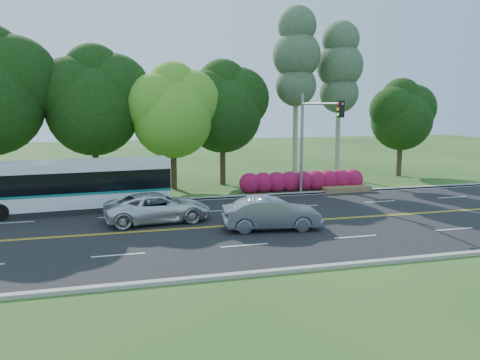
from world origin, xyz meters
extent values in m
plane|color=#1E4A18|center=(0.00, 0.00, 0.00)|extent=(120.00, 120.00, 0.00)
cube|color=black|center=(0.00, 0.00, 0.01)|extent=(60.00, 14.00, 0.02)
cube|color=#A19A91|center=(0.00, 7.15, 0.07)|extent=(60.00, 0.30, 0.15)
cube|color=#A19A91|center=(0.00, -7.15, 0.07)|extent=(60.00, 0.30, 0.15)
cube|color=#1E4A18|center=(0.00, 9.00, 0.05)|extent=(60.00, 4.00, 0.10)
cube|color=gold|center=(0.00, -0.08, 0.02)|extent=(57.00, 0.10, 0.00)
cube|color=gold|center=(0.00, 0.08, 0.02)|extent=(57.00, 0.10, 0.00)
cube|color=silver|center=(-6.00, -3.50, 0.02)|extent=(2.20, 0.12, 0.00)
cube|color=silver|center=(-0.50, -3.50, 0.02)|extent=(2.20, 0.12, 0.00)
cube|color=silver|center=(5.00, -3.50, 0.02)|extent=(2.20, 0.12, 0.00)
cube|color=silver|center=(10.50, -3.50, 0.02)|extent=(2.20, 0.12, 0.00)
cube|color=silver|center=(-11.50, 3.50, 0.02)|extent=(2.20, 0.12, 0.00)
cube|color=silver|center=(-6.00, 3.50, 0.02)|extent=(2.20, 0.12, 0.00)
cube|color=silver|center=(-0.50, 3.50, 0.02)|extent=(2.20, 0.12, 0.00)
cube|color=silver|center=(5.00, 3.50, 0.02)|extent=(2.20, 0.12, 0.00)
cube|color=silver|center=(10.50, 3.50, 0.02)|extent=(2.20, 0.12, 0.00)
cube|color=silver|center=(16.00, 3.50, 0.02)|extent=(2.20, 0.12, 0.00)
cube|color=silver|center=(0.00, 6.85, 0.02)|extent=(57.00, 0.12, 0.00)
cube|color=silver|center=(0.00, -6.85, 0.02)|extent=(57.00, 0.12, 0.00)
sphere|color=black|center=(-12.38, 11.30, 7.92)|extent=(5.76, 5.76, 5.76)
cylinder|color=black|center=(-7.50, 12.00, 1.80)|extent=(0.44, 0.44, 3.60)
sphere|color=black|center=(-7.50, 12.00, 5.91)|extent=(6.60, 6.60, 6.60)
sphere|color=black|center=(-6.02, 12.30, 7.23)|extent=(5.28, 5.28, 5.28)
sphere|color=black|center=(-8.82, 11.80, 7.06)|extent=(4.95, 4.95, 4.95)
sphere|color=black|center=(-7.40, 12.40, 8.38)|extent=(4.29, 4.29, 4.29)
cylinder|color=black|center=(-2.00, 11.00, 1.62)|extent=(0.44, 0.44, 3.24)
sphere|color=#55A221|center=(-2.00, 11.00, 5.27)|extent=(5.80, 5.80, 5.80)
sphere|color=#55A221|center=(-0.69, 11.30, 6.43)|extent=(4.64, 4.64, 4.64)
sphere|color=#55A221|center=(-3.16, 10.80, 6.29)|extent=(4.35, 4.35, 4.35)
sphere|color=#55A221|center=(-1.90, 11.40, 7.45)|extent=(3.77, 3.77, 3.77)
cylinder|color=black|center=(2.00, 12.50, 1.71)|extent=(0.44, 0.44, 3.42)
sphere|color=black|center=(2.00, 12.50, 5.52)|extent=(6.00, 6.00, 6.00)
sphere|color=black|center=(3.35, 12.80, 6.72)|extent=(4.80, 4.80, 4.80)
sphere|color=black|center=(0.80, 12.30, 6.57)|extent=(4.50, 4.50, 4.50)
sphere|color=black|center=(2.10, 12.90, 7.77)|extent=(3.90, 3.90, 3.90)
cylinder|color=gray|center=(8.00, 12.50, 4.90)|extent=(0.40, 0.40, 9.80)
sphere|color=#385233|center=(8.00, 12.50, 7.70)|extent=(3.23, 3.23, 3.23)
sphere|color=#385233|center=(8.00, 12.50, 10.08)|extent=(3.80, 3.80, 3.80)
sphere|color=#385233|center=(8.00, 12.50, 12.32)|extent=(3.04, 3.04, 3.04)
cylinder|color=gray|center=(12.00, 13.00, 4.55)|extent=(0.40, 0.40, 9.10)
sphere|color=#385233|center=(12.00, 13.00, 7.15)|extent=(3.23, 3.23, 3.23)
sphere|color=#385233|center=(12.00, 13.00, 9.36)|extent=(3.80, 3.80, 3.80)
sphere|color=#385233|center=(12.00, 13.00, 11.44)|extent=(3.04, 3.04, 3.04)
cylinder|color=black|center=(18.00, 13.00, 1.53)|extent=(0.44, 0.44, 3.06)
sphere|color=black|center=(18.00, 13.00, 4.88)|extent=(5.20, 5.20, 5.20)
sphere|color=black|center=(19.17, 13.30, 5.92)|extent=(4.16, 4.16, 4.16)
sphere|color=black|center=(16.96, 12.80, 5.79)|extent=(3.90, 3.90, 3.90)
sphere|color=black|center=(18.10, 13.40, 6.83)|extent=(3.38, 3.38, 3.38)
sphere|color=maroon|center=(3.00, 8.20, 0.75)|extent=(1.50, 1.50, 1.50)
sphere|color=maroon|center=(4.00, 8.20, 0.75)|extent=(1.50, 1.50, 1.50)
sphere|color=maroon|center=(5.00, 8.20, 0.75)|extent=(1.50, 1.50, 1.50)
sphere|color=maroon|center=(6.00, 8.20, 0.75)|extent=(1.50, 1.50, 1.50)
sphere|color=maroon|center=(7.00, 8.20, 0.75)|extent=(1.50, 1.50, 1.50)
sphere|color=maroon|center=(8.00, 8.20, 0.75)|extent=(1.50, 1.50, 1.50)
sphere|color=maroon|center=(9.00, 8.20, 0.75)|extent=(1.50, 1.50, 1.50)
sphere|color=maroon|center=(10.00, 8.20, 0.75)|extent=(1.50, 1.50, 1.50)
sphere|color=maroon|center=(11.00, 8.20, 0.75)|extent=(1.50, 1.50, 1.50)
cube|color=brown|center=(10.00, 7.40, 0.20)|extent=(3.50, 1.40, 0.40)
cylinder|color=gray|center=(6.50, 7.30, 3.50)|extent=(0.20, 0.20, 7.00)
cylinder|color=gray|center=(6.50, 4.30, 6.30)|extent=(0.14, 6.00, 0.14)
cube|color=black|center=(6.50, 1.50, 6.00)|extent=(0.32, 0.28, 0.95)
sphere|color=red|center=(6.33, 1.50, 6.30)|extent=(0.18, 0.18, 0.18)
sphere|color=yellow|center=(6.33, 1.50, 6.00)|extent=(0.18, 0.18, 0.18)
sphere|color=#19D833|center=(6.33, 1.50, 5.70)|extent=(0.18, 0.18, 0.18)
cube|color=white|center=(-8.66, 5.52, 0.83)|extent=(11.58, 3.26, 0.95)
cube|color=black|center=(-8.66, 5.52, 1.89)|extent=(11.53, 3.30, 1.18)
cube|color=white|center=(-8.66, 5.52, 2.75)|extent=(11.58, 3.26, 0.53)
cube|color=#0C726E|center=(-8.66, 5.52, 1.24)|extent=(11.53, 3.31, 0.13)
cube|color=black|center=(-8.66, 5.52, 0.19)|extent=(11.58, 3.16, 0.33)
cylinder|color=black|center=(-12.22, 4.12, 0.50)|extent=(0.97, 0.34, 0.95)
cylinder|color=black|center=(-12.39, 6.39, 0.50)|extent=(0.97, 0.34, 0.95)
cylinder|color=black|center=(-5.38, 4.62, 0.50)|extent=(0.97, 0.34, 0.95)
cylinder|color=black|center=(-5.55, 6.89, 0.50)|extent=(0.97, 0.34, 0.95)
imported|color=slate|center=(1.52, -1.20, 0.83)|extent=(5.10, 2.27, 1.63)
imported|color=silver|center=(-3.92, 1.80, 0.80)|extent=(5.85, 3.15, 1.56)
camera|label=1|loc=(-5.74, -23.06, 6.31)|focal=35.00mm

